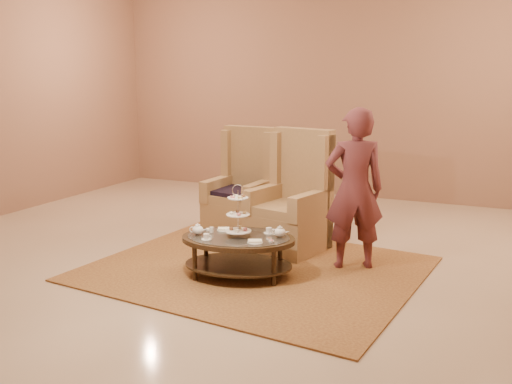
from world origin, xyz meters
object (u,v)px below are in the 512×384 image
at_px(tea_table, 238,244).
at_px(armchair_left, 243,198).
at_px(person, 354,190).
at_px(armchair_right, 293,210).

relative_size(tea_table, armchair_left, 0.95).
height_order(armchair_left, person, person).
bearing_deg(armchair_right, armchair_left, 166.95).
bearing_deg(person, tea_table, 10.93).
xyz_separation_m(armchair_left, armchair_right, (0.81, -0.40, 0.01)).
bearing_deg(person, armchair_right, -51.65).
distance_m(armchair_right, person, 0.94).
relative_size(tea_table, person, 0.76).
xyz_separation_m(tea_table, person, (0.94, 0.72, 0.48)).
distance_m(armchair_left, person, 1.80).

